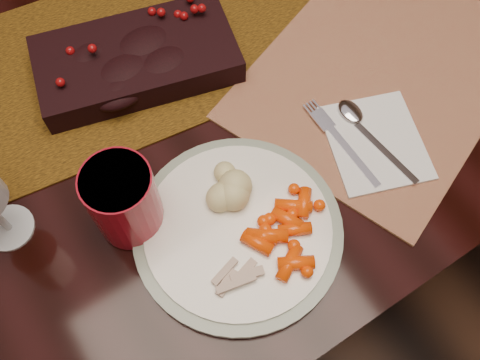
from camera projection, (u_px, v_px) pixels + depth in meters
floor at (199, 232)px, 1.55m from camera, size 5.00×5.00×0.00m
dining_table at (187, 173)px, 1.21m from camera, size 1.80×1.00×0.75m
table_runner at (122, 56)px, 0.88m from camera, size 1.76×0.56×0.00m
centerpiece at (136, 56)px, 0.84m from camera, size 0.34×0.23×0.06m
placemat_main at (385, 69)px, 0.87m from camera, size 0.59×0.51×0.00m
dinner_plate at (238, 230)px, 0.74m from camera, size 0.37×0.37×0.02m
baby_carrots at (291, 235)px, 0.72m from camera, size 0.11×0.09×0.02m
mashed_potatoes at (222, 186)px, 0.73m from camera, size 0.10×0.09×0.04m
turkey_shreds at (236, 272)px, 0.69m from camera, size 0.08×0.07×0.02m
napkin at (375, 142)px, 0.80m from camera, size 0.18×0.20×0.01m
fork at (345, 146)px, 0.80m from camera, size 0.03×0.15×0.00m
spoon at (374, 140)px, 0.80m from camera, size 0.05×0.16×0.00m
red_cup at (124, 201)px, 0.70m from camera, size 0.12×0.12×0.13m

